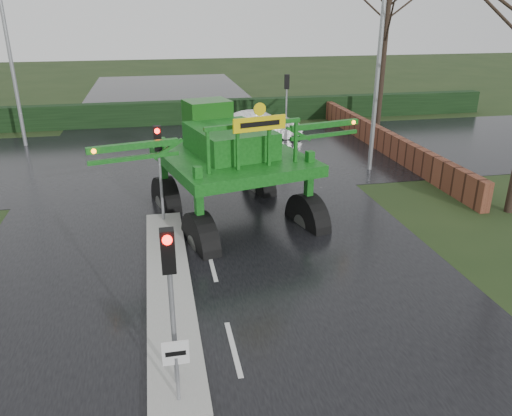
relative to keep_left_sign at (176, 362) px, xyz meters
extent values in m
plane|color=black|center=(1.30, 1.50, -1.06)|extent=(140.00, 140.00, 0.00)
cube|color=black|center=(1.30, 11.50, -1.05)|extent=(14.00, 80.00, 0.02)
cube|color=black|center=(1.30, 17.50, -1.05)|extent=(80.00, 12.00, 0.02)
cube|color=gray|center=(0.00, 4.50, -0.97)|extent=(1.20, 10.00, 0.16)
cube|color=black|center=(1.30, 25.50, -0.31)|extent=(44.00, 0.90, 1.50)
cube|color=#592D1E|center=(11.80, 17.50, -0.46)|extent=(0.40, 20.00, 1.20)
cylinder|color=gray|center=(0.00, 0.00, -0.41)|extent=(0.07, 0.07, 1.00)
cube|color=silver|center=(0.00, 0.00, 0.19)|extent=(0.50, 0.04, 0.50)
cube|color=black|center=(0.00, -0.02, 0.19)|extent=(0.38, 0.01, 0.10)
cylinder|color=gray|center=(0.00, 0.50, 0.69)|extent=(0.10, 0.10, 3.50)
cube|color=black|center=(0.00, 0.50, 2.04)|extent=(0.26, 0.22, 0.85)
sphere|color=#FF0C07|center=(0.00, 0.37, 2.32)|extent=(0.18, 0.18, 0.18)
cylinder|color=gray|center=(0.00, 9.00, 0.69)|extent=(0.10, 0.10, 3.50)
cube|color=black|center=(0.00, 9.00, 2.04)|extent=(0.26, 0.22, 0.85)
sphere|color=#FF0C07|center=(0.00, 8.87, 2.32)|extent=(0.18, 0.18, 0.18)
cylinder|color=gray|center=(7.80, 21.50, 0.69)|extent=(0.10, 0.10, 3.50)
cube|color=black|center=(7.80, 21.50, 2.04)|extent=(0.26, 0.22, 0.85)
sphere|color=#FF0C07|center=(7.80, 21.63, 2.32)|extent=(0.18, 0.18, 0.18)
cylinder|color=gray|center=(9.80, 13.50, 3.94)|extent=(0.20, 0.20, 10.00)
cylinder|color=gray|center=(-7.20, 21.50, 3.94)|extent=(0.20, 0.20, 10.00)
cylinder|color=black|center=(14.30, 22.50, 3.94)|extent=(0.32, 0.32, 10.00)
cylinder|color=black|center=(-1.31, 8.42, 0.06)|extent=(1.13, 2.31, 2.23)
cylinder|color=#595B56|center=(-1.31, 8.42, 0.06)|extent=(0.82, 0.91, 0.78)
cube|color=#0C460F|center=(-1.31, 8.42, 1.45)|extent=(0.30, 0.30, 2.56)
cylinder|color=black|center=(2.58, 9.38, 0.06)|extent=(1.13, 2.31, 2.23)
cylinder|color=#595B56|center=(2.58, 9.38, 0.06)|extent=(0.82, 0.91, 0.78)
cube|color=#0C460F|center=(2.58, 9.38, 1.45)|extent=(0.30, 0.30, 2.56)
cylinder|color=black|center=(-0.35, 4.53, 0.06)|extent=(1.13, 2.31, 2.23)
cylinder|color=#595B56|center=(-0.35, 4.53, 0.06)|extent=(0.82, 0.91, 0.78)
cube|color=#0C460F|center=(-0.35, 4.53, 1.45)|extent=(0.30, 0.30, 2.56)
cylinder|color=black|center=(3.54, 5.49, 0.06)|extent=(1.13, 2.31, 2.23)
cylinder|color=#595B56|center=(3.54, 5.49, 0.06)|extent=(0.82, 0.91, 0.78)
cube|color=#0C460F|center=(3.54, 5.49, 1.45)|extent=(0.30, 0.30, 2.56)
cube|color=#0C460F|center=(1.11, 6.96, 2.17)|extent=(5.82, 6.31, 0.39)
cube|color=#0C460F|center=(1.06, 7.17, 2.78)|extent=(3.18, 3.83, 1.00)
cube|color=#164F12|center=(0.53, 9.33, 3.17)|extent=(1.94, 1.70, 1.45)
cube|color=#0C460F|center=(1.54, 5.23, 3.78)|extent=(3.27, 0.93, 0.13)
cube|color=#0C460F|center=(-2.24, 5.67, 3.17)|extent=(2.86, 0.89, 0.20)
sphere|color=orange|center=(-3.40, 5.27, 3.17)|extent=(0.16, 0.16, 0.16)
cube|color=#0C460F|center=(4.68, 7.38, 3.17)|extent=(2.86, 0.89, 0.20)
sphere|color=orange|center=(5.89, 7.56, 3.17)|extent=(0.16, 0.16, 0.16)
cube|color=yellow|center=(1.65, 4.79, 3.89)|extent=(1.74, 0.49, 0.45)
cube|color=black|center=(1.65, 4.79, 3.89)|extent=(1.30, 0.33, 0.16)
cylinder|color=yellow|center=(1.65, 4.79, 4.34)|extent=(0.40, 0.14, 0.40)
imported|color=white|center=(5.99, 20.52, -1.06)|extent=(4.79, 1.88, 1.55)
camera|label=1|loc=(-0.06, -7.66, 6.09)|focal=35.00mm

